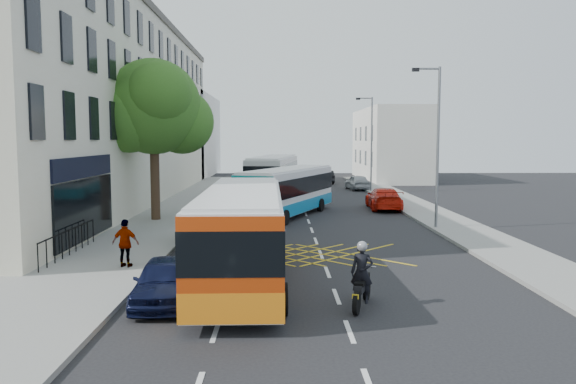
{
  "coord_description": "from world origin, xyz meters",
  "views": [
    {
      "loc": [
        -1.7,
        -15.99,
        4.58
      ],
      "look_at": [
        -1.25,
        9.26,
        2.2
      ],
      "focal_mm": 35.0,
      "sensor_mm": 36.0,
      "label": 1
    }
  ],
  "objects_px": {
    "lamp_near": "(436,138)",
    "street_tree": "(153,108)",
    "red_hatchback": "(384,199)",
    "pedestrian_far": "(126,243)",
    "bus_mid": "(288,191)",
    "motorbike": "(362,276)",
    "bus_near": "(242,233)",
    "lamp_far": "(370,139)",
    "distant_car_grey": "(283,175)",
    "distant_car_dark": "(326,177)",
    "bus_far": "(273,175)",
    "parked_car_blue": "(164,281)",
    "distant_car_silver": "(357,182)",
    "parked_car_silver": "(203,229)"
  },
  "relations": [
    {
      "from": "bus_far",
      "to": "distant_car_grey",
      "type": "relative_size",
      "value": 2.16
    },
    {
      "from": "bus_far",
      "to": "parked_car_blue",
      "type": "height_order",
      "value": "bus_far"
    },
    {
      "from": "red_hatchback",
      "to": "distant_car_dark",
      "type": "height_order",
      "value": "red_hatchback"
    },
    {
      "from": "distant_car_silver",
      "to": "distant_car_dark",
      "type": "xyz_separation_m",
      "value": [
        -2.25,
        7.31,
        -0.02
      ]
    },
    {
      "from": "distant_car_silver",
      "to": "parked_car_silver",
      "type": "bearing_deg",
      "value": 62.68
    },
    {
      "from": "distant_car_grey",
      "to": "lamp_near",
      "type": "bearing_deg",
      "value": -84.65
    },
    {
      "from": "bus_far",
      "to": "distant_car_silver",
      "type": "relative_size",
      "value": 2.89
    },
    {
      "from": "bus_far",
      "to": "distant_car_grey",
      "type": "bearing_deg",
      "value": 94.51
    },
    {
      "from": "lamp_far",
      "to": "distant_car_dark",
      "type": "xyz_separation_m",
      "value": [
        -2.94,
        10.03,
        -3.95
      ]
    },
    {
      "from": "parked_car_silver",
      "to": "distant_car_dark",
      "type": "distance_m",
      "value": 35.47
    },
    {
      "from": "parked_car_blue",
      "to": "parked_car_silver",
      "type": "xyz_separation_m",
      "value": [
        0.0,
        8.08,
        0.14
      ]
    },
    {
      "from": "red_hatchback",
      "to": "pedestrian_far",
      "type": "height_order",
      "value": "pedestrian_far"
    },
    {
      "from": "lamp_near",
      "to": "bus_mid",
      "type": "distance_m",
      "value": 9.52
    },
    {
      "from": "street_tree",
      "to": "distant_car_silver",
      "type": "height_order",
      "value": "street_tree"
    },
    {
      "from": "motorbike",
      "to": "distant_car_grey",
      "type": "distance_m",
      "value": 45.08
    },
    {
      "from": "bus_far",
      "to": "motorbike",
      "type": "xyz_separation_m",
      "value": [
        2.66,
        -30.0,
        -0.83
      ]
    },
    {
      "from": "street_tree",
      "to": "bus_near",
      "type": "bearing_deg",
      "value": -66.74
    },
    {
      "from": "red_hatchback",
      "to": "pedestrian_far",
      "type": "relative_size",
      "value": 2.94
    },
    {
      "from": "street_tree",
      "to": "distant_car_dark",
      "type": "relative_size",
      "value": 2.16
    },
    {
      "from": "street_tree",
      "to": "lamp_near",
      "type": "bearing_deg",
      "value": -11.4
    },
    {
      "from": "street_tree",
      "to": "red_hatchback",
      "type": "height_order",
      "value": "street_tree"
    },
    {
      "from": "lamp_far",
      "to": "distant_car_grey",
      "type": "distance_m",
      "value": 14.59
    },
    {
      "from": "motorbike",
      "to": "bus_mid",
      "type": "bearing_deg",
      "value": 114.66
    },
    {
      "from": "motorbike",
      "to": "pedestrian_far",
      "type": "xyz_separation_m",
      "value": [
        -7.58,
        4.36,
        0.12
      ]
    },
    {
      "from": "bus_mid",
      "to": "pedestrian_far",
      "type": "distance_m",
      "value": 15.13
    },
    {
      "from": "lamp_near",
      "to": "lamp_far",
      "type": "relative_size",
      "value": 1.0
    },
    {
      "from": "bus_near",
      "to": "parked_car_blue",
      "type": "relative_size",
      "value": 2.86
    },
    {
      "from": "lamp_near",
      "to": "motorbike",
      "type": "xyz_separation_m",
      "value": [
        -5.62,
        -13.06,
        -3.75
      ]
    },
    {
      "from": "motorbike",
      "to": "lamp_far",
      "type": "bearing_deg",
      "value": 99.7
    },
    {
      "from": "distant_car_dark",
      "to": "bus_mid",
      "type": "bearing_deg",
      "value": 78.7
    },
    {
      "from": "parked_car_blue",
      "to": "bus_mid",
      "type": "bearing_deg",
      "value": 75.5
    },
    {
      "from": "distant_car_silver",
      "to": "distant_car_dark",
      "type": "height_order",
      "value": "distant_car_silver"
    },
    {
      "from": "bus_mid",
      "to": "motorbike",
      "type": "xyz_separation_m",
      "value": [
        1.7,
        -18.3,
        -0.64
      ]
    },
    {
      "from": "distant_car_dark",
      "to": "bus_near",
      "type": "bearing_deg",
      "value": 80.09
    },
    {
      "from": "lamp_far",
      "to": "red_hatchback",
      "type": "xyz_separation_m",
      "value": [
        -0.98,
        -11.65,
        -3.9
      ]
    },
    {
      "from": "lamp_far",
      "to": "distant_car_silver",
      "type": "distance_m",
      "value": 4.82
    },
    {
      "from": "lamp_near",
      "to": "street_tree",
      "type": "bearing_deg",
      "value": 168.6
    },
    {
      "from": "parked_car_silver",
      "to": "pedestrian_far",
      "type": "xyz_separation_m",
      "value": [
        -2.1,
        -4.21,
        0.2
      ]
    },
    {
      "from": "bus_near",
      "to": "bus_far",
      "type": "distance_m",
      "value": 27.14
    },
    {
      "from": "distant_car_silver",
      "to": "motorbike",
      "type": "bearing_deg",
      "value": 75.76
    },
    {
      "from": "bus_near",
      "to": "bus_mid",
      "type": "bearing_deg",
      "value": 82.84
    },
    {
      "from": "lamp_far",
      "to": "bus_far",
      "type": "bearing_deg",
      "value": -159.67
    },
    {
      "from": "bus_mid",
      "to": "distant_car_silver",
      "type": "distance_m",
      "value": 18.71
    },
    {
      "from": "red_hatchback",
      "to": "pedestrian_far",
      "type": "bearing_deg",
      "value": 56.78
    },
    {
      "from": "parked_car_blue",
      "to": "distant_car_dark",
      "type": "bearing_deg",
      "value": 76.64
    },
    {
      "from": "street_tree",
      "to": "parked_car_silver",
      "type": "distance_m",
      "value": 9.95
    },
    {
      "from": "lamp_far",
      "to": "motorbike",
      "type": "bearing_deg",
      "value": -99.64
    },
    {
      "from": "red_hatchback",
      "to": "parked_car_silver",
      "type": "bearing_deg",
      "value": 54.17
    },
    {
      "from": "motorbike",
      "to": "pedestrian_far",
      "type": "distance_m",
      "value": 8.74
    },
    {
      "from": "parked_car_blue",
      "to": "red_hatchback",
      "type": "distance_m",
      "value": 23.24
    }
  ]
}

